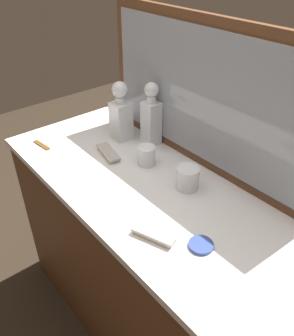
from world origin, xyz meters
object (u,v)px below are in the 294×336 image
Objects in this scene: silver_brush_left at (108,153)px; crystal_decanter_right at (121,117)px; porcelain_dish at (201,245)px; tortoiseshell_comb at (42,145)px; crystal_decanter_center at (151,120)px; crystal_tumbler_front at (146,156)px; silver_brush_front at (155,234)px; crystal_tumbler_left at (188,179)px.

crystal_decanter_right is at bearing 123.07° from silver_brush_left.
tortoiseshell_comb is at bearing -173.08° from porcelain_dish.
crystal_decanter_center is 3.69× the size of porcelain_dish.
silver_brush_front is (0.34, -0.25, -0.02)m from crystal_tumbler_front.
crystal_tumbler_front is at bearing 29.12° from silver_brush_left.
crystal_tumbler_front reaches higher than silver_brush_left.
crystal_decanter_center is 0.61m from silver_brush_front.
crystal_tumbler_front is at bearing 33.13° from tortoiseshell_comb.
silver_brush_front is at bearing -39.12° from crystal_decanter_center.
silver_brush_front is (0.46, -0.38, -0.11)m from crystal_decanter_center.
crystal_tumbler_front is at bearing 143.94° from silver_brush_front.
crystal_tumbler_front is at bearing -46.66° from crystal_decanter_center.
crystal_decanter_center reaches higher than silver_brush_left.
crystal_decanter_center is 0.15m from crystal_decanter_right.
tortoiseshell_comb is (-0.42, -0.28, -0.03)m from crystal_tumbler_front.
silver_brush_left reaches higher than tortoiseshell_comb.
crystal_decanter_center is at bearing 80.09° from silver_brush_left.
silver_brush_front reaches higher than tortoiseshell_comb.
crystal_decanter_right is 0.48m from crystal_tumbler_left.
crystal_tumbler_left is (0.47, -0.04, -0.07)m from crystal_decanter_right.
tortoiseshell_comb is (-0.27, -0.19, -0.01)m from silver_brush_left.
crystal_decanter_right is (-0.13, -0.07, -0.01)m from crystal_decanter_center.
crystal_decanter_center is at bearing 153.50° from porcelain_dish.
crystal_decanter_center is 0.67m from porcelain_dish.
silver_brush_front is at bearing -146.38° from porcelain_dish.
crystal_tumbler_front reaches higher than silver_brush_front.
crystal_tumbler_left is at bearing -4.46° from crystal_decanter_right.
silver_brush_left is (-0.04, -0.21, -0.11)m from crystal_decanter_center.
silver_brush_front is at bearing -18.10° from silver_brush_left.
crystal_tumbler_left is at bearing 24.11° from tortoiseshell_comb.
crystal_decanter_center is 2.59× the size of tortoiseshell_comb.
porcelain_dish is (0.13, 0.08, -0.01)m from silver_brush_front.
crystal_tumbler_front is (0.12, -0.13, -0.08)m from crystal_decanter_center.
crystal_tumbler_front is at bearing -176.26° from crystal_tumbler_left.
tortoiseshell_comb is (-0.65, -0.29, -0.04)m from crystal_tumbler_left.
crystal_decanter_center is 3.57× the size of crystal_tumbler_front.
silver_brush_left is at bearing 172.68° from porcelain_dish.
crystal_decanter_center is 1.80× the size of silver_brush_left.
tortoiseshell_comb is (-0.89, -0.11, -0.00)m from porcelain_dish.
crystal_decanter_center is 0.19m from crystal_tumbler_front.
crystal_tumbler_left is 0.40m from silver_brush_left.
silver_brush_left is at bearing -56.93° from crystal_decanter_right.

